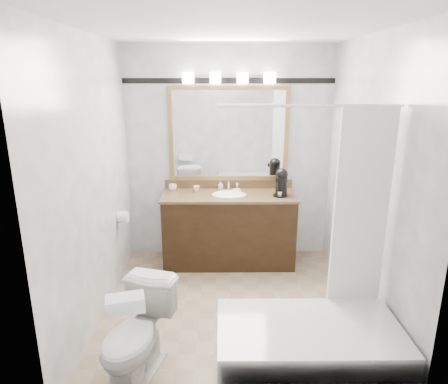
# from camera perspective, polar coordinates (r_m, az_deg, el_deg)

# --- Properties ---
(room) EXTENTS (2.42, 2.62, 2.52)m
(room) POSITION_cam_1_polar(r_m,az_deg,el_deg) (3.48, 1.09, 1.26)
(room) COLOR #9C856A
(room) RESTS_ON ground
(vanity) EXTENTS (1.53, 0.58, 0.97)m
(vanity) POSITION_cam_1_polar(r_m,az_deg,el_deg) (4.70, 0.70, -5.08)
(vanity) COLOR black
(vanity) RESTS_ON ground
(mirror) EXTENTS (1.40, 0.04, 1.10)m
(mirror) POSITION_cam_1_polar(r_m,az_deg,el_deg) (4.69, 0.68, 8.26)
(mirror) COLOR #A07F48
(mirror) RESTS_ON room
(vanity_light_bar) EXTENTS (1.02, 0.14, 0.12)m
(vanity_light_bar) POSITION_cam_1_polar(r_m,az_deg,el_deg) (4.59, 0.72, 16.02)
(vanity_light_bar) COLOR silver
(vanity_light_bar) RESTS_ON room
(accent_stripe) EXTENTS (2.40, 0.01, 0.06)m
(accent_stripe) POSITION_cam_1_polar(r_m,az_deg,el_deg) (4.66, 0.70, 15.62)
(accent_stripe) COLOR black
(accent_stripe) RESTS_ON room
(bathtub) EXTENTS (1.30, 0.75, 1.96)m
(bathtub) POSITION_cam_1_polar(r_m,az_deg,el_deg) (3.16, 12.26, -20.47)
(bathtub) COLOR white
(bathtub) RESTS_ON ground
(tp_roll) EXTENTS (0.11, 0.12, 0.12)m
(tp_roll) POSITION_cam_1_polar(r_m,az_deg,el_deg) (4.40, -14.22, -3.51)
(tp_roll) COLOR white
(tp_roll) RESTS_ON room
(toilet) EXTENTS (0.58, 0.78, 0.71)m
(toilet) POSITION_cam_1_polar(r_m,az_deg,el_deg) (3.11, -12.40, -19.41)
(toilet) COLOR white
(toilet) RESTS_ON ground
(tissue_box) EXTENTS (0.27, 0.19, 0.10)m
(tissue_box) POSITION_cam_1_polar(r_m,az_deg,el_deg) (2.70, -13.93, -15.21)
(tissue_box) COLOR white
(tissue_box) RESTS_ON toilet
(coffee_maker) EXTENTS (0.17, 0.20, 0.31)m
(coffee_maker) POSITION_cam_1_polar(r_m,az_deg,el_deg) (4.54, 8.20, 1.49)
(coffee_maker) COLOR black
(coffee_maker) RESTS_ON vanity
(cup_left) EXTENTS (0.11, 0.11, 0.07)m
(cup_left) POSITION_cam_1_polar(r_m,az_deg,el_deg) (4.74, -7.34, 0.64)
(cup_left) COLOR white
(cup_left) RESTS_ON vanity
(cup_right) EXTENTS (0.09, 0.09, 0.07)m
(cup_right) POSITION_cam_1_polar(r_m,az_deg,el_deg) (4.67, -3.96, 0.47)
(cup_right) COLOR white
(cup_right) RESTS_ON vanity
(soap_bottle_a) EXTENTS (0.06, 0.06, 0.10)m
(soap_bottle_a) POSITION_cam_1_polar(r_m,az_deg,el_deg) (4.75, -0.48, 0.94)
(soap_bottle_a) COLOR white
(soap_bottle_a) RESTS_ON vanity
(soap_bar) EXTENTS (0.10, 0.08, 0.03)m
(soap_bar) POSITION_cam_1_polar(r_m,az_deg,el_deg) (4.68, 1.82, 0.26)
(soap_bar) COLOR beige
(soap_bar) RESTS_ON vanity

